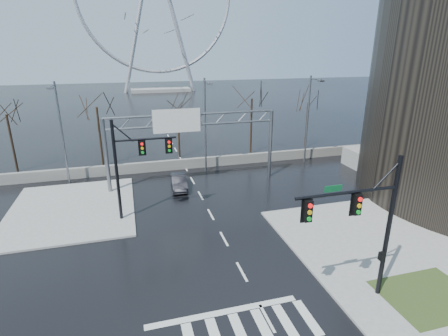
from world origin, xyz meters
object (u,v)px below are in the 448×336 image
object	(u,v)px
signal_mast_near	(368,219)
signal_mast_far	(131,161)
car	(179,182)
sign_gantry	(189,134)

from	to	relation	value
signal_mast_near	signal_mast_far	size ratio (longest dim) A/B	1.00
signal_mast_far	signal_mast_near	bearing A→B (deg)	-49.74
car	signal_mast_far	bearing A→B (deg)	-124.88
signal_mast_far	car	xyz separation A→B (m)	(4.24, 5.34, -4.17)
signal_mast_near	car	xyz separation A→B (m)	(-6.77, 18.34, -4.21)
signal_mast_far	car	world-z (taller)	signal_mast_far
signal_mast_near	sign_gantry	world-z (taller)	signal_mast_near
signal_mast_far	sign_gantry	size ratio (longest dim) A/B	0.49
car	sign_gantry	bearing A→B (deg)	31.44
signal_mast_far	sign_gantry	bearing A→B (deg)	47.53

